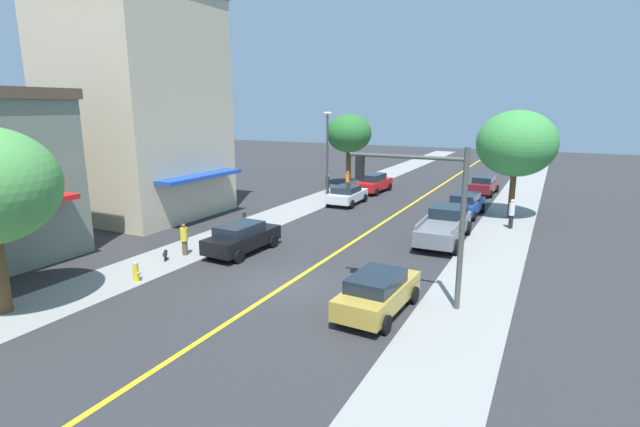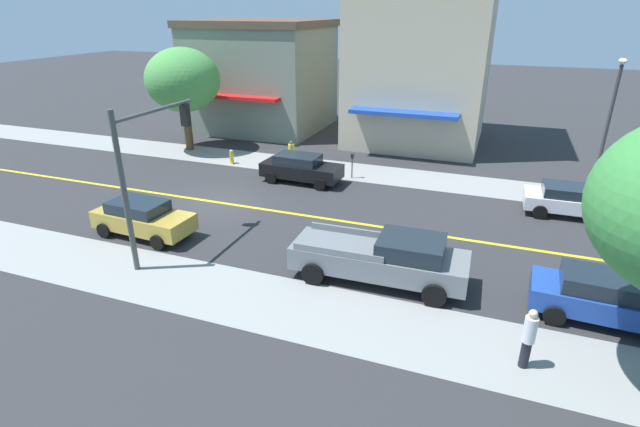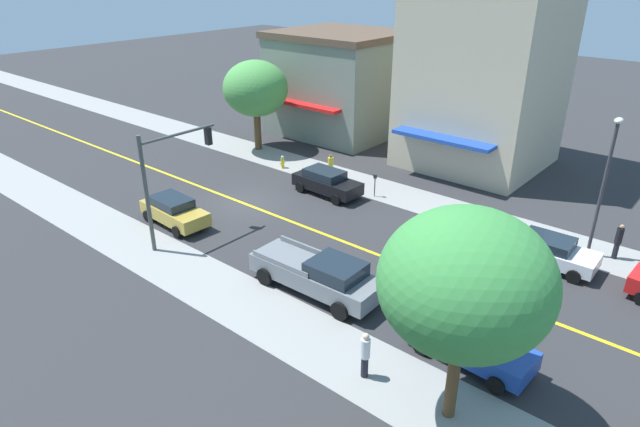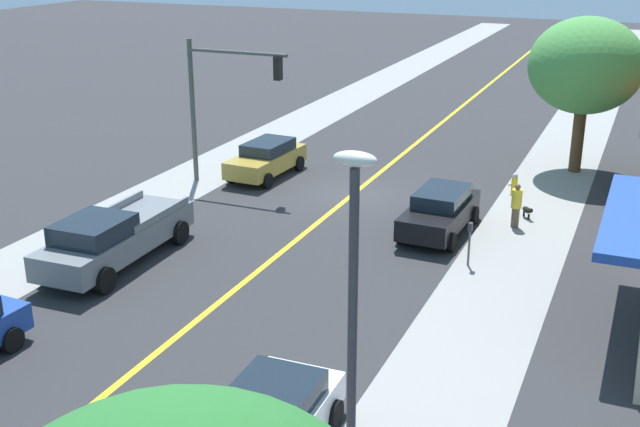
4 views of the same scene
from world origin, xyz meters
The scene contains 21 objects.
ground_plane centered at (0.00, 0.00, 0.00)m, with size 140.00×140.00×0.00m, color #2D2D30.
sidewalk_left centered at (-7.02, 0.00, 0.00)m, with size 3.23×126.00×0.01m, color gray.
sidewalk_right centered at (7.02, 0.00, 0.00)m, with size 3.23×126.00×0.01m, color gray.
road_centerline_stripe centered at (0.00, 0.00, 0.00)m, with size 0.20×126.00×0.00m, color yellow.
tan_rowhouse centered at (-15.51, -5.11, 4.04)m, with size 9.78×9.71×8.05m.
corner_shop_building centered at (-15.51, 7.05, 7.32)m, with size 10.38×9.08×14.63m.
street_tree_right_corner centered at (-7.73, -6.83, 4.57)m, with size 4.75×4.75×6.62m.
street_tree_left_far centered at (7.07, 17.15, 4.88)m, with size 5.01×5.01×7.02m.
fire_hydrant centered at (-5.89, -2.51, 0.43)m, with size 0.44×0.24×0.88m.
parking_meter centered at (-5.87, 5.22, 0.94)m, with size 0.12×0.18×1.43m.
traffic_light_mast centered at (5.39, 0.80, 3.92)m, with size 4.41×0.32×5.88m.
street_lamp centered at (-6.59, 17.37, 4.19)m, with size 0.70×0.36×6.83m.
blue_sedan_right_curb centered at (4.28, 16.41, 0.80)m, with size 2.12×4.51×1.53m.
black_sedan_left_curb centered at (-4.26, 2.77, 0.80)m, with size 2.07×4.44×1.53m.
white_sedan_left_curb centered at (-4.37, 16.21, 0.75)m, with size 2.14×4.16×1.40m.
gold_sedan_right_curb centered at (4.28, -0.85, 0.79)m, with size 2.10×4.35×1.50m.
grey_pickup_truck centered at (4.39, 9.50, 0.91)m, with size 2.37×6.13×1.79m.
pedestrian_white_shirt centered at (7.38, 14.09, 0.96)m, with size 0.34×0.34×1.80m.
pedestrian_yellow_shirt centered at (-6.59, 1.19, 0.83)m, with size 0.36×0.36×1.60m.
pedestrian_black_shirt centered at (-7.08, 18.45, 0.99)m, with size 0.32×0.32×1.83m.
small_dog centered at (-6.84, 0.11, 0.31)m, with size 0.50×0.57×0.47m.
Camera 3 is at (19.61, 22.43, 13.05)m, focal length 30.63 mm.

